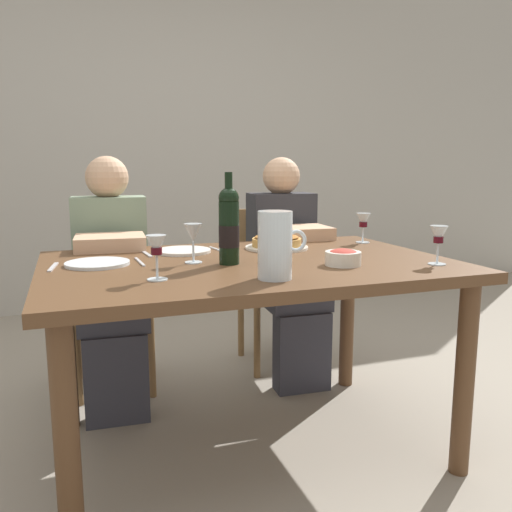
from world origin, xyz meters
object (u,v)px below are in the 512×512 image
at_px(wine_bottle, 229,226).
at_px(wine_glass_right_diner, 439,237).
at_px(dinner_plate_left_setting, 97,263).
at_px(chair_right, 273,275).
at_px(diner_left, 112,274).
at_px(wine_glass_centre, 193,235).
at_px(wine_glass_spare, 156,248).
at_px(salad_bowl, 343,257).
at_px(dining_table, 249,285).
at_px(chair_left, 112,288).
at_px(dinner_plate_right_setting, 183,251).
at_px(wine_glass_left_diner, 363,222).
at_px(diner_right, 288,262).
at_px(baked_tart, 277,242).
at_px(water_pitcher, 275,249).

relative_size(wine_bottle, wine_glass_right_diner, 2.34).
height_order(dinner_plate_left_setting, chair_right, chair_right).
distance_m(wine_glass_right_diner, diner_left, 1.44).
relative_size(wine_glass_centre, diner_left, 0.13).
bearing_deg(wine_glass_spare, salad_bowl, 2.12).
distance_m(wine_glass_centre, dinner_plate_left_setting, 0.36).
height_order(dining_table, chair_right, chair_right).
bearing_deg(diner_left, wine_bottle, 122.95).
bearing_deg(wine_glass_right_diner, chair_left, 132.21).
bearing_deg(dinner_plate_right_setting, wine_glass_left_diner, -0.65).
relative_size(wine_bottle, diner_right, 0.29).
distance_m(wine_bottle, wine_glass_right_diner, 0.75).
distance_m(baked_tart, diner_right, 0.51).
bearing_deg(wine_glass_right_diner, dining_table, 153.85).
bearing_deg(baked_tart, salad_bowl, -79.76).
relative_size(wine_bottle, baked_tart, 1.22).
distance_m(dining_table, wine_glass_centre, 0.29).
bearing_deg(diner_left, baked_tart, 153.72).
distance_m(salad_bowl, wine_glass_centre, 0.55).
bearing_deg(wine_glass_centre, dining_table, -8.17).
bearing_deg(chair_right, wine_glass_spare, 56.85).
bearing_deg(wine_glass_left_diner, diner_left, 161.98).
bearing_deg(diner_left, salad_bowl, 135.98).
bearing_deg(chair_left, salad_bowl, 128.51).
bearing_deg(wine_bottle, salad_bowl, -23.22).
relative_size(water_pitcher, salad_bowl, 1.66).
relative_size(chair_left, diner_left, 0.75).
bearing_deg(baked_tart, wine_bottle, -137.06).
relative_size(wine_glass_centre, chair_left, 0.17).
distance_m(wine_glass_centre, diner_left, 0.70).
relative_size(water_pitcher, dinner_plate_left_setting, 0.94).
xyz_separation_m(water_pitcher, dinner_plate_right_setting, (-0.17, 0.61, -0.09)).
distance_m(dinner_plate_right_setting, chair_left, 0.69).
height_order(water_pitcher, wine_glass_left_diner, water_pitcher).
height_order(water_pitcher, dinner_plate_right_setting, water_pitcher).
relative_size(chair_right, diner_right, 0.75).
bearing_deg(dining_table, dinner_plate_left_setting, 169.01).
distance_m(dinner_plate_right_setting, diner_right, 0.76).
bearing_deg(dinner_plate_left_setting, diner_right, 29.44).
bearing_deg(wine_glass_right_diner, diner_right, 100.19).
height_order(water_pitcher, dinner_plate_left_setting, water_pitcher).
bearing_deg(dinner_plate_left_setting, dinner_plate_right_setting, 26.44).
bearing_deg(salad_bowl, wine_glass_spare, -177.88).
distance_m(water_pitcher, chair_left, 1.32).
bearing_deg(wine_glass_left_diner, salad_bowl, -127.89).
distance_m(wine_glass_left_diner, chair_right, 0.75).
height_order(wine_glass_centre, chair_right, wine_glass_centre).
relative_size(wine_bottle, wine_glass_left_diner, 2.39).
height_order(baked_tart, wine_glass_centre, wine_glass_centre).
distance_m(baked_tart, wine_glass_left_diner, 0.45).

